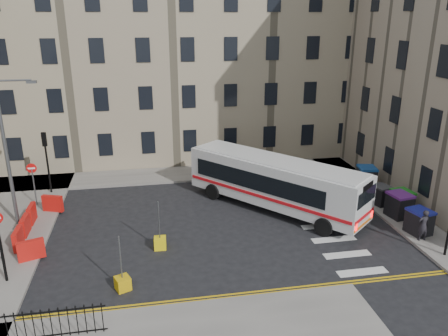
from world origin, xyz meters
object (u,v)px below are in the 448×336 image
object	(u,v)px
wheelie_bin_e	(366,177)
bus	(274,181)
bollard_yellow	(160,243)
bollard_chevron	(123,283)
wheelie_bin_d	(381,195)
wheelie_bin_b	(399,205)
pedestrian	(423,225)
wheelie_bin_a	(419,221)
wheelie_bin_c	(402,201)
streetlamp	(6,152)

from	to	relation	value
wheelie_bin_e	bus	bearing A→B (deg)	-154.04
wheelie_bin_e	bollard_yellow	world-z (taller)	wheelie_bin_e
wheelie_bin_e	bollard_chevron	xyz separation A→B (m)	(-15.98, -8.95, -0.59)
wheelie_bin_d	wheelie_bin_e	bearing A→B (deg)	65.63
bollard_chevron	wheelie_bin_b	bearing A→B (deg)	15.40
pedestrian	bollard_chevron	xyz separation A→B (m)	(-15.27, -1.46, -0.70)
wheelie_bin_b	wheelie_bin_d	distance (m)	1.85
wheelie_bin_a	wheelie_bin_b	xyz separation A→B (m)	(0.08, 2.09, 0.04)
wheelie_bin_c	wheelie_bin_d	xyz separation A→B (m)	(-0.67, 1.22, -0.05)
wheelie_bin_d	wheelie_bin_e	distance (m)	2.85
wheelie_bin_b	wheelie_bin_d	xyz separation A→B (m)	(-0.10, 1.84, -0.11)
streetlamp	bollard_yellow	xyz separation A→B (m)	(7.85, -4.09, -4.04)
bus	streetlamp	bearing A→B (deg)	138.34
wheelie_bin_b	wheelie_bin_d	size ratio (longest dim) A/B	1.13
wheelie_bin_d	wheelie_bin_e	xyz separation A→B (m)	(0.47, 2.81, 0.12)
wheelie_bin_c	wheelie_bin_e	size ratio (longest dim) A/B	0.87
wheelie_bin_b	wheelie_bin_c	distance (m)	0.84
bollard_yellow	wheelie_bin_a	bearing A→B (deg)	-4.56
bus	wheelie_bin_d	bearing A→B (deg)	-47.81
wheelie_bin_d	bollard_yellow	distance (m)	14.05
streetlamp	bus	world-z (taller)	streetlamp
bollard_yellow	bollard_chevron	world-z (taller)	same
streetlamp	wheelie_bin_c	size ratio (longest dim) A/B	6.17
streetlamp	wheelie_bin_b	distance (m)	22.20
streetlamp	bus	bearing A→B (deg)	-1.41
bus	bollard_chevron	world-z (taller)	bus
wheelie_bin_a	wheelie_bin_c	bearing A→B (deg)	64.91
wheelie_bin_a	bollard_chevron	distance (m)	15.70
bus	bollard_yellow	distance (m)	8.17
wheelie_bin_b	wheelie_bin_d	world-z (taller)	wheelie_bin_b
wheelie_bin_c	bollard_yellow	bearing A→B (deg)	179.01
bus	pedestrian	world-z (taller)	bus
bollard_chevron	pedestrian	bearing A→B (deg)	5.46
streetlamp	bollard_chevron	bearing A→B (deg)	-50.50
wheelie_bin_b	wheelie_bin_e	bearing A→B (deg)	75.89
pedestrian	streetlamp	bearing A→B (deg)	-16.62
wheelie_bin_c	bollard_chevron	xyz separation A→B (m)	(-16.18, -4.92, -0.52)
wheelie_bin_c	wheelie_bin_d	size ratio (longest dim) A/B	1.01
pedestrian	wheelie_bin_e	bearing A→B (deg)	-96.54
pedestrian	bollard_yellow	world-z (taller)	pedestrian
bus	wheelie_bin_d	distance (m)	6.78
wheelie_bin_e	bollard_yellow	bearing A→B (deg)	-147.56
pedestrian	bollard_yellow	xyz separation A→B (m)	(-13.52, 1.84, -0.70)
streetlamp	wheelie_bin_d	bearing A→B (deg)	-3.32
streetlamp	pedestrian	size ratio (longest dim) A/B	4.78
bus	wheelie_bin_c	bearing A→B (deg)	-56.32
wheelie_bin_d	bollard_chevron	distance (m)	16.69
wheelie_bin_b	pedestrian	world-z (taller)	pedestrian
bus	wheelie_bin_b	size ratio (longest dim) A/B	7.04
wheelie_bin_e	streetlamp	bearing A→B (deg)	-165.17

